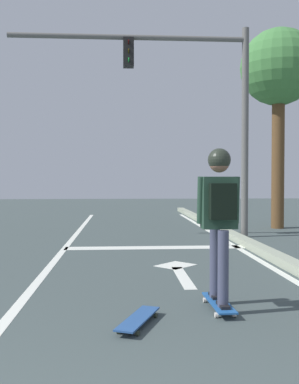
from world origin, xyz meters
TOP-DOWN VIEW (x-y plane):
  - lane_line_center at (-0.43, 6.00)m, footprint 0.12×20.00m
  - lane_line_curbside at (2.95, 6.00)m, footprint 0.12×20.00m
  - stop_bar at (1.33, 7.76)m, footprint 3.53×0.40m
  - lane_arrow_stem at (1.51, 5.09)m, footprint 0.16×1.40m
  - lane_arrow_head at (1.51, 5.94)m, footprint 0.71×0.71m
  - curb_strip at (3.20, 6.00)m, footprint 0.24×24.00m
  - skateboard at (1.66, 3.56)m, footprint 0.22×0.80m
  - skater at (1.67, 3.54)m, footprint 0.44×0.60m
  - spare_skateboard at (0.81, 3.11)m, footprint 0.45×0.79m
  - traffic_signal_mast at (2.20, 9.26)m, footprint 5.48×0.34m
  - roadside_tree at (4.97, 11.06)m, footprint 2.08×2.08m

SIDE VIEW (x-z plane):
  - lane_line_center at x=-0.43m, z-range 0.00..0.01m
  - lane_line_curbside at x=2.95m, z-range 0.00..0.01m
  - stop_bar at x=1.33m, z-range 0.00..0.01m
  - lane_arrow_stem at x=1.51m, z-range 0.00..0.01m
  - lane_arrow_head at x=1.51m, z-range 0.00..0.01m
  - spare_skateboard at x=0.81m, z-range 0.02..0.10m
  - skateboard at x=1.66m, z-range 0.03..0.11m
  - curb_strip at x=3.20m, z-range 0.00..0.14m
  - skater at x=1.67m, z-range 0.28..1.86m
  - traffic_signal_mast at x=2.20m, z-range 1.00..5.84m
  - roadside_tree at x=4.97m, z-range 1.57..7.02m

